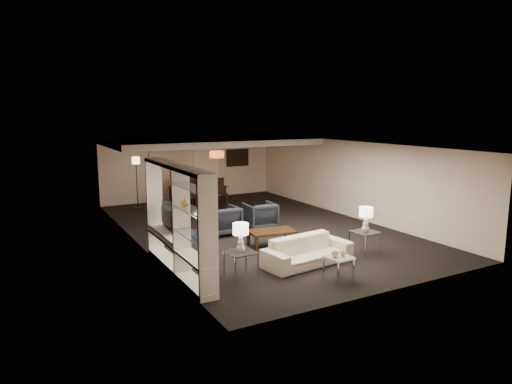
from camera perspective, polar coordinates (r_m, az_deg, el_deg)
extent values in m
plane|color=black|center=(13.64, 0.00, -4.56)|extent=(11.00, 11.00, 0.00)
cube|color=silver|center=(13.24, 0.00, 5.98)|extent=(7.00, 11.00, 0.02)
cube|color=beige|center=(18.35, -8.28, 3.05)|extent=(7.00, 0.02, 2.50)
cube|color=beige|center=(9.05, 17.01, -4.31)|extent=(7.00, 0.02, 2.50)
cube|color=beige|center=(12.12, -14.67, -0.66)|extent=(0.02, 11.00, 2.50)
cube|color=beige|center=(15.35, 11.54, 1.63)|extent=(0.02, 11.00, 2.50)
cube|color=silver|center=(16.40, -5.92, 6.33)|extent=(7.00, 4.00, 0.20)
cube|color=beige|center=(17.99, -10.88, 2.68)|extent=(1.50, 0.12, 2.40)
cube|color=silver|center=(18.60, -6.21, 2.56)|extent=(0.90, 0.05, 2.10)
cube|color=#142D38|center=(19.11, -2.34, 4.31)|extent=(0.95, 0.04, 0.65)
cylinder|color=#D8591E|center=(16.55, -4.93, 4.71)|extent=(0.52, 0.52, 0.24)
imported|color=beige|center=(10.49, 6.48, -7.31)|extent=(2.22, 1.08, 0.62)
imported|color=black|center=(12.95, -4.16, -3.56)|extent=(0.87, 0.89, 0.79)
imported|color=black|center=(13.48, 0.49, -3.00)|extent=(0.91, 0.93, 0.79)
sphere|color=tan|center=(9.52, 9.85, -7.59)|extent=(0.16, 0.16, 0.16)
sphere|color=#D7B672|center=(9.64, 10.79, -7.46)|extent=(0.14, 0.14, 0.14)
imported|color=black|center=(10.62, -11.23, -3.05)|extent=(1.07, 0.14, 0.62)
imported|color=#224396|center=(8.75, -7.44, -5.13)|extent=(0.17, 0.17, 0.18)
imported|color=gold|center=(9.18, -8.87, -1.24)|extent=(0.17, 0.17, 0.18)
cube|color=black|center=(12.10, -10.75, -3.80)|extent=(0.14, 0.14, 1.15)
imported|color=black|center=(17.08, -7.22, -0.49)|extent=(2.04, 1.20, 0.70)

